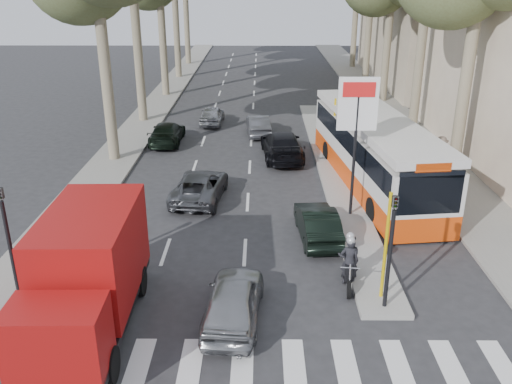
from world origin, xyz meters
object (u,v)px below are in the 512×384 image
at_px(motorcycle, 349,260).
at_px(red_truck, 87,273).
at_px(silver_hatchback, 234,300).
at_px(city_bus, 374,149).
at_px(dark_hatchback, 317,223).

bearing_deg(motorcycle, red_truck, -155.32).
distance_m(silver_hatchback, city_bus, 12.20).
bearing_deg(red_truck, silver_hatchback, 3.27).
height_order(silver_hatchback, dark_hatchback, silver_hatchback).
bearing_deg(city_bus, red_truck, -138.83).
xyz_separation_m(silver_hatchback, motorcycle, (3.53, 2.06, 0.13)).
relative_size(red_truck, motorcycle, 3.01).
xyz_separation_m(red_truck, motorcycle, (7.41, 2.36, -0.91)).
bearing_deg(silver_hatchback, motorcycle, -145.02).
relative_size(silver_hatchback, red_truck, 0.63).
height_order(dark_hatchback, city_bus, city_bus).
xyz_separation_m(dark_hatchback, city_bus, (3.06, 5.51, 1.09)).
bearing_deg(city_bus, motorcycle, -112.48).
distance_m(dark_hatchback, city_bus, 6.40).
bearing_deg(dark_hatchback, city_bus, -123.41).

